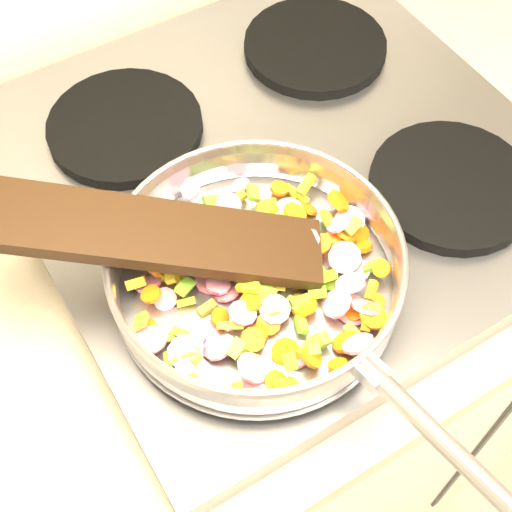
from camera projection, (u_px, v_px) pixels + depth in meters
cooktop at (283, 171)px, 0.87m from camera, size 0.60×0.60×0.04m
grate_fl at (242, 295)px, 0.74m from camera, size 0.19×0.19×0.02m
grate_fr at (451, 186)px, 0.82m from camera, size 0.19×0.19×0.02m
grate_bl at (125, 126)px, 0.87m from camera, size 0.19×0.19×0.02m
grate_br at (315, 46)px, 0.95m from camera, size 0.19×0.19×0.02m
saute_pan at (257, 269)px, 0.71m from camera, size 0.34×0.50×0.06m
vegetable_heap at (259, 282)px, 0.72m from camera, size 0.29×0.28×0.05m
wooden_spatula at (152, 233)px, 0.69m from camera, size 0.33×0.24×0.10m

